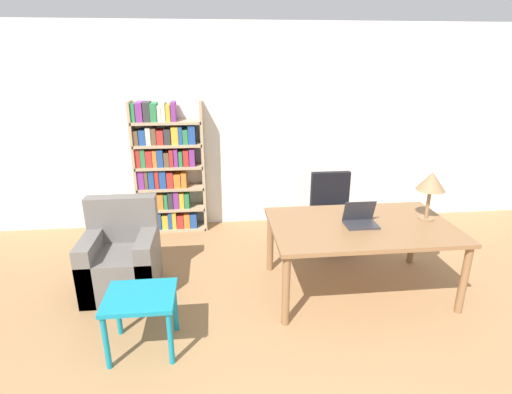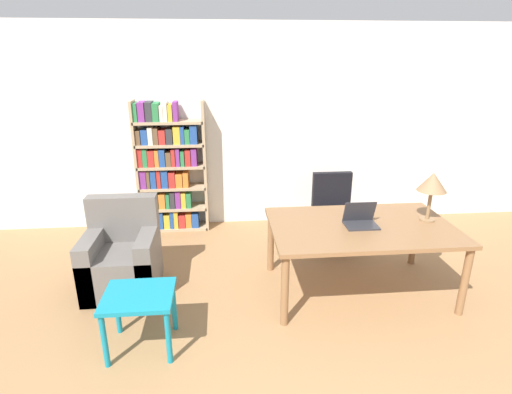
% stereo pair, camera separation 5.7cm
% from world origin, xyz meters
% --- Properties ---
extents(wall_back, '(8.00, 0.06, 2.70)m').
position_xyz_m(wall_back, '(0.00, 4.53, 1.35)').
color(wall_back, white).
rests_on(wall_back, ground_plane).
extents(desk, '(1.77, 1.10, 0.73)m').
position_xyz_m(desk, '(0.65, 2.59, 0.65)').
color(desk, olive).
rests_on(desk, ground_plane).
extents(laptop, '(0.31, 0.23, 0.23)m').
position_xyz_m(laptop, '(0.63, 2.59, 0.78)').
color(laptop, '#2D2D33').
rests_on(laptop, desk).
extents(table_lamp, '(0.28, 0.28, 0.49)m').
position_xyz_m(table_lamp, '(1.34, 2.65, 1.11)').
color(table_lamp, olive).
rests_on(table_lamp, desk).
extents(office_chair, '(0.52, 0.52, 0.90)m').
position_xyz_m(office_chair, '(0.69, 3.68, 0.41)').
color(office_chair, black).
rests_on(office_chair, ground_plane).
extents(side_table_blue, '(0.55, 0.48, 0.50)m').
position_xyz_m(side_table_blue, '(-1.38, 1.92, 0.41)').
color(side_table_blue, teal).
rests_on(side_table_blue, ground_plane).
extents(armchair, '(0.71, 0.68, 0.93)m').
position_xyz_m(armchair, '(-1.73, 2.86, 0.31)').
color(armchair, '#66605B').
rests_on(armchair, ground_plane).
extents(bookshelf, '(0.92, 0.28, 1.75)m').
position_xyz_m(bookshelf, '(-1.40, 4.34, 0.84)').
color(bookshelf, tan).
rests_on(bookshelf, ground_plane).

